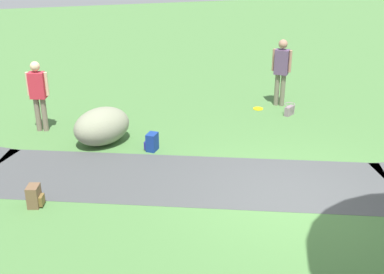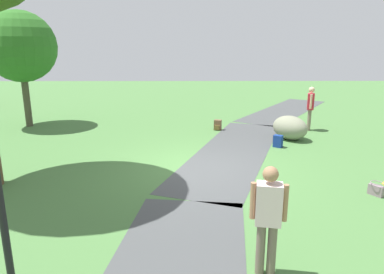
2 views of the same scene
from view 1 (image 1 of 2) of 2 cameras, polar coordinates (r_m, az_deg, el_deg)
name	(u,v)px [view 1 (image 1 of 2)]	position (r m, az deg, el deg)	size (l,w,h in m)	color
ground_plane	(292,200)	(9.28, 11.40, -7.12)	(48.00, 48.00, 0.00)	#47743B
footpath_segment_mid	(184,179)	(9.80, -0.91, -4.83)	(8.24, 4.65, 0.01)	#434546
lawn_boulder	(102,126)	(11.37, -10.29, 1.23)	(1.67, 1.54, 0.84)	gray
woman_with_handbag	(281,67)	(13.61, 10.21, 7.86)	(0.44, 0.40, 1.82)	#6C6855
man_near_boulder	(38,91)	(12.24, -17.23, 5.03)	(0.50, 0.33, 1.71)	#796859
handbag_on_grass	(289,110)	(13.21, 11.12, 3.06)	(0.38, 0.38, 0.31)	gray
backpack_by_boulder	(152,142)	(10.96, -4.64, -0.59)	(0.35, 0.34, 0.40)	navy
spare_backpack_on_lawn	(35,196)	(9.26, -17.60, -6.51)	(0.31, 0.32, 0.40)	brown
frisbee_on_grass	(258,109)	(13.55, 7.59, 3.24)	(0.27, 0.27, 0.02)	#E1BD0C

